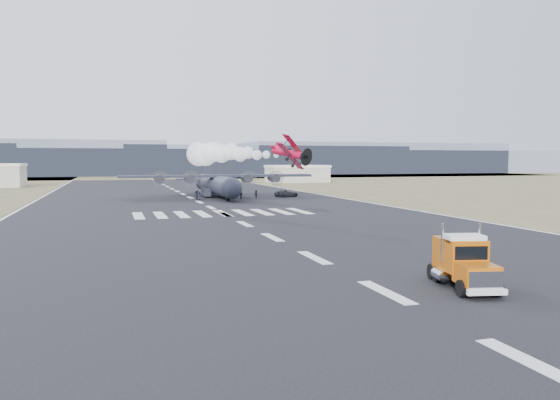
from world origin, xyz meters
name	(u,v)px	position (x,y,z in m)	size (l,w,h in m)	color
ground	(386,292)	(0.00, 0.00, 0.00)	(500.00, 500.00, 0.00)	black
scrub_far	(147,176)	(0.00, 230.00, 0.00)	(500.00, 80.00, 0.00)	brown
runway_markings	(211,207)	(0.00, 60.00, 0.01)	(60.00, 260.00, 0.01)	silver
ridge_seg_c	(3,158)	(-65.00, 260.00, 8.50)	(150.00, 50.00, 17.00)	slate
ridge_seg_d	(143,162)	(0.00, 260.00, 6.50)	(150.00, 50.00, 13.00)	slate
ridge_seg_e	(265,160)	(65.00, 260.00, 7.50)	(150.00, 50.00, 15.00)	slate
ridge_seg_f	(372,158)	(130.00, 260.00, 8.50)	(150.00, 50.00, 17.00)	slate
ridge_seg_g	(467,162)	(195.00, 260.00, 6.50)	(150.00, 50.00, 13.00)	slate
hangar_right	(297,174)	(46.00, 150.00, 3.01)	(20.50, 12.50, 5.90)	#AEAA9A
semi_truck	(463,261)	(5.14, -0.29, 1.62)	(3.72, 7.52, 3.30)	black
aerobatic_biplane	(291,153)	(5.26, 34.01, 8.70)	(5.15, 5.65, 4.53)	#AD0B32
smoke_trail	(213,153)	(-0.89, 52.53, 8.85)	(8.87, 22.19, 3.80)	white
transport_aircraft	(216,183)	(5.54, 84.72, 2.98)	(39.84, 32.86, 11.55)	#212231
support_vehicle	(287,193)	(19.79, 80.59, 0.71)	(2.36, 5.12, 1.42)	black
crew_a	(227,194)	(7.02, 80.32, 0.89)	(0.65, 0.53, 1.77)	black
crew_b	(198,195)	(0.77, 78.97, 0.80)	(0.78, 0.48, 1.60)	black
crew_c	(198,195)	(0.56, 77.71, 0.95)	(1.22, 0.57, 1.90)	black
crew_d	(241,194)	(9.36, 78.18, 0.85)	(0.99, 0.51, 1.70)	black
crew_e	(199,196)	(0.54, 76.19, 0.87)	(0.85, 0.52, 1.73)	black
crew_f	(256,194)	(12.51, 78.32, 0.84)	(1.55, 0.50, 1.68)	black
crew_g	(229,195)	(6.50, 76.41, 0.91)	(0.66, 0.55, 1.82)	black
crew_h	(196,195)	(0.17, 77.29, 0.89)	(0.86, 0.53, 1.78)	black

